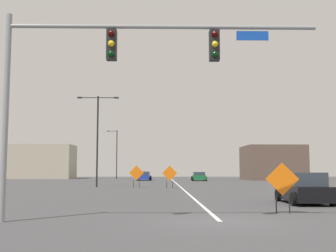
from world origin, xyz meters
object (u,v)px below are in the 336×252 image
object	(u,v)px
construction_sign_right_shoulder	(282,181)
car_green_approaching	(199,177)
traffic_signal_assembly	(109,65)
street_lamp_far_left	(116,152)
car_black_passing	(304,189)
construction_sign_left_shoulder	(170,174)
street_lamp_near_right	(98,133)
construction_sign_right_lane	(136,174)
car_blue_mid	(144,176)

from	to	relation	value
construction_sign_right_shoulder	car_green_approaching	size ratio (longest dim) A/B	0.50
traffic_signal_assembly	street_lamp_far_left	distance (m)	61.07
construction_sign_right_shoulder	car_black_passing	world-z (taller)	construction_sign_right_shoulder
street_lamp_far_left	construction_sign_left_shoulder	bearing A→B (deg)	-76.89
traffic_signal_assembly	construction_sign_left_shoulder	world-z (taller)	traffic_signal_assembly
street_lamp_near_right	construction_sign_right_shoulder	distance (m)	26.78
street_lamp_near_right	car_green_approaching	xyz separation A→B (m)	(11.66, 21.08, -4.56)
street_lamp_near_right	car_black_passing	distance (m)	24.01
construction_sign_right_lane	construction_sign_right_shoulder	size ratio (longest dim) A/B	1.04
car_black_passing	street_lamp_near_right	bearing A→B (deg)	123.93
traffic_signal_assembly	car_black_passing	size ratio (longest dim) A/B	2.45
street_lamp_near_right	street_lamp_far_left	world-z (taller)	street_lamp_near_right
traffic_signal_assembly	construction_sign_right_lane	world-z (taller)	traffic_signal_assembly
construction_sign_right_shoulder	car_green_approaching	bearing A→B (deg)	88.89
construction_sign_right_lane	street_lamp_far_left	bearing A→B (deg)	98.88
construction_sign_right_shoulder	car_green_approaching	world-z (taller)	construction_sign_right_shoulder
construction_sign_right_lane	car_blue_mid	distance (m)	25.04
street_lamp_far_left	car_blue_mid	xyz separation A→B (m)	(5.30, -10.18, -4.04)
street_lamp_near_right	car_blue_mid	xyz separation A→B (m)	(3.63, 23.83, -4.55)
car_black_passing	car_blue_mid	distance (m)	44.44
street_lamp_near_right	construction_sign_left_shoulder	world-z (taller)	street_lamp_near_right
traffic_signal_assembly	construction_sign_right_lane	bearing A→B (deg)	91.00
construction_sign_right_lane	traffic_signal_assembly	bearing A→B (deg)	-89.00
street_lamp_near_right	construction_sign_right_lane	distance (m)	5.60
car_blue_mid	car_green_approaching	bearing A→B (deg)	-18.88
car_black_passing	street_lamp_far_left	bearing A→B (deg)	105.48
car_black_passing	car_blue_mid	bearing A→B (deg)	102.39
construction_sign_left_shoulder	car_black_passing	distance (m)	18.03
traffic_signal_assembly	street_lamp_near_right	size ratio (longest dim) A/B	1.21
car_black_passing	construction_sign_right_lane	bearing A→B (deg)	116.94
traffic_signal_assembly	construction_sign_right_lane	distance (m)	25.87
construction_sign_right_lane	construction_sign_left_shoulder	distance (m)	3.38
construction_sign_right_lane	construction_sign_right_shoulder	distance (m)	24.02
car_blue_mid	car_black_passing	bearing A→B (deg)	-77.61
street_lamp_near_right	car_black_passing	size ratio (longest dim) A/B	2.02
street_lamp_near_right	construction_sign_left_shoulder	xyz separation A→B (m)	(6.88, -2.68, -3.91)
street_lamp_far_left	construction_sign_right_shoulder	bearing A→B (deg)	-77.93
traffic_signal_assembly	car_green_approaching	bearing A→B (deg)	81.23
construction_sign_right_lane	car_blue_mid	size ratio (longest dim) A/B	0.49
car_green_approaching	construction_sign_right_lane	bearing A→B (deg)	-109.34
street_lamp_far_left	car_green_approaching	size ratio (longest dim) A/B	2.17
construction_sign_left_shoulder	car_black_passing	size ratio (longest dim) A/B	0.46
street_lamp_far_left	car_black_passing	bearing A→B (deg)	-74.52
street_lamp_far_left	street_lamp_near_right	bearing A→B (deg)	-87.19
street_lamp_far_left	car_green_approaching	distance (m)	19.01
car_blue_mid	construction_sign_right_lane	bearing A→B (deg)	-89.53
street_lamp_far_left	car_green_approaching	world-z (taller)	street_lamp_far_left
construction_sign_right_shoulder	construction_sign_left_shoulder	distance (m)	21.87
car_black_passing	car_green_approaching	world-z (taller)	car_black_passing
street_lamp_near_right	car_green_approaching	world-z (taller)	street_lamp_near_right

